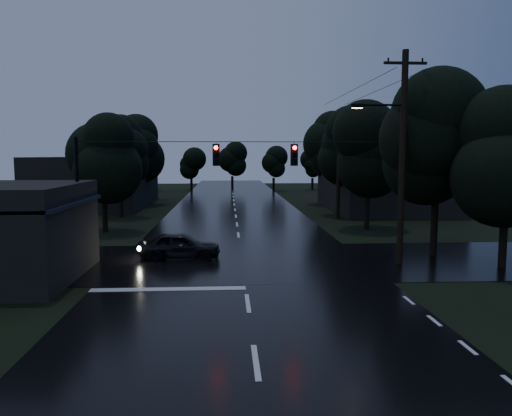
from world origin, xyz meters
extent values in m
plane|color=black|center=(0.00, 0.00, 0.00)|extent=(160.00, 160.00, 0.00)
cube|color=black|center=(0.00, 30.00, 0.00)|extent=(12.00, 120.00, 0.02)
cube|color=black|center=(0.00, 12.00, 0.00)|extent=(60.00, 9.00, 0.02)
cube|color=black|center=(-10.00, 9.00, 3.20)|extent=(6.00, 7.00, 0.12)
cube|color=black|center=(-7.00, 9.00, 3.20)|extent=(0.30, 7.00, 0.15)
cylinder|color=black|center=(-7.20, 6.00, 1.50)|extent=(0.10, 0.10, 3.00)
cylinder|color=black|center=(-7.20, 12.00, 1.50)|extent=(0.10, 0.10, 3.00)
cube|color=#FFCC66|center=(-7.05, 7.50, 2.50)|extent=(0.06, 1.60, 0.50)
cube|color=#FFCC66|center=(-7.05, 10.20, 2.50)|extent=(0.06, 1.20, 0.50)
cube|color=black|center=(14.00, 34.00, 2.20)|extent=(10.00, 14.00, 4.40)
cube|color=black|center=(-14.00, 40.00, 2.50)|extent=(10.00, 16.00, 5.00)
cylinder|color=black|center=(7.50, 11.00, 5.00)|extent=(0.30, 0.30, 10.00)
cube|color=black|center=(7.50, 11.00, 9.40)|extent=(2.00, 0.12, 0.12)
cylinder|color=black|center=(6.40, 11.00, 7.50)|extent=(2.20, 0.10, 0.10)
cube|color=black|center=(5.30, 11.00, 7.45)|extent=(0.60, 0.25, 0.18)
cube|color=#FFB266|center=(5.30, 11.00, 7.35)|extent=(0.45, 0.18, 0.03)
cylinder|color=black|center=(8.30, 28.00, 3.75)|extent=(0.30, 0.30, 7.50)
cube|color=black|center=(8.30, 28.00, 6.90)|extent=(2.00, 0.12, 0.12)
cylinder|color=black|center=(-7.50, 11.00, 3.00)|extent=(0.18, 0.18, 6.00)
cylinder|color=black|center=(0.00, 11.00, 5.80)|extent=(15.00, 0.03, 0.03)
cube|color=black|center=(-1.20, 11.00, 5.20)|extent=(0.32, 0.25, 1.00)
sphere|color=#FF0C07|center=(-1.20, 10.85, 5.20)|extent=(0.18, 0.18, 0.18)
cube|color=black|center=(2.40, 11.00, 5.20)|extent=(0.32, 0.25, 1.00)
sphere|color=#FF0C07|center=(2.40, 10.85, 5.20)|extent=(0.18, 0.18, 0.18)
cylinder|color=black|center=(10.00, 13.00, 1.40)|extent=(0.36, 0.36, 2.80)
sphere|color=black|center=(10.00, 13.00, 4.80)|extent=(4.48, 4.48, 4.48)
sphere|color=black|center=(10.00, 13.00, 6.00)|extent=(4.48, 4.48, 4.48)
sphere|color=black|center=(10.00, 13.00, 7.20)|extent=(4.48, 4.48, 4.48)
cylinder|color=black|center=(12.00, 10.00, 1.22)|extent=(0.36, 0.36, 2.45)
sphere|color=black|center=(12.00, 10.00, 4.20)|extent=(3.92, 3.92, 3.92)
sphere|color=black|center=(12.00, 10.00, 5.25)|extent=(3.92, 3.92, 3.92)
sphere|color=black|center=(12.00, 10.00, 6.30)|extent=(3.92, 3.92, 3.92)
cylinder|color=black|center=(-9.00, 22.00, 1.22)|extent=(0.36, 0.36, 2.45)
sphere|color=black|center=(-9.00, 22.00, 4.20)|extent=(3.92, 3.92, 3.92)
sphere|color=black|center=(-9.00, 22.00, 5.25)|extent=(3.92, 3.92, 3.92)
sphere|color=black|center=(-9.00, 22.00, 6.30)|extent=(3.92, 3.92, 3.92)
cylinder|color=black|center=(-9.60, 30.00, 1.31)|extent=(0.36, 0.36, 2.62)
sphere|color=black|center=(-9.60, 30.00, 4.50)|extent=(4.20, 4.20, 4.20)
sphere|color=black|center=(-9.60, 30.00, 5.62)|extent=(4.20, 4.20, 4.20)
sphere|color=black|center=(-9.60, 30.00, 6.75)|extent=(4.20, 4.20, 4.20)
cylinder|color=black|center=(-10.20, 40.00, 1.40)|extent=(0.36, 0.36, 2.80)
sphere|color=black|center=(-10.20, 40.00, 4.80)|extent=(4.48, 4.48, 4.48)
sphere|color=black|center=(-10.20, 40.00, 6.00)|extent=(4.48, 4.48, 4.48)
sphere|color=black|center=(-10.20, 40.00, 7.20)|extent=(4.48, 4.48, 4.48)
cylinder|color=black|center=(9.00, 22.00, 1.31)|extent=(0.36, 0.36, 2.62)
sphere|color=black|center=(9.00, 22.00, 4.50)|extent=(4.20, 4.20, 4.20)
sphere|color=black|center=(9.00, 22.00, 5.62)|extent=(4.20, 4.20, 4.20)
sphere|color=black|center=(9.00, 22.00, 6.75)|extent=(4.20, 4.20, 4.20)
cylinder|color=black|center=(9.60, 30.00, 1.40)|extent=(0.36, 0.36, 2.80)
sphere|color=black|center=(9.60, 30.00, 4.80)|extent=(4.48, 4.48, 4.48)
sphere|color=black|center=(9.60, 30.00, 6.00)|extent=(4.48, 4.48, 4.48)
sphere|color=black|center=(9.60, 30.00, 7.20)|extent=(4.48, 4.48, 4.48)
cylinder|color=black|center=(10.20, 40.00, 1.49)|extent=(0.36, 0.36, 2.97)
sphere|color=black|center=(10.20, 40.00, 5.10)|extent=(4.76, 4.76, 4.76)
sphere|color=black|center=(10.20, 40.00, 6.38)|extent=(4.76, 4.76, 4.76)
sphere|color=black|center=(10.20, 40.00, 7.65)|extent=(4.76, 4.76, 4.76)
imported|color=black|center=(-3.06, 12.80, 0.68)|extent=(4.00, 1.67, 1.35)
camera|label=1|loc=(-0.68, -12.01, 5.19)|focal=35.00mm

